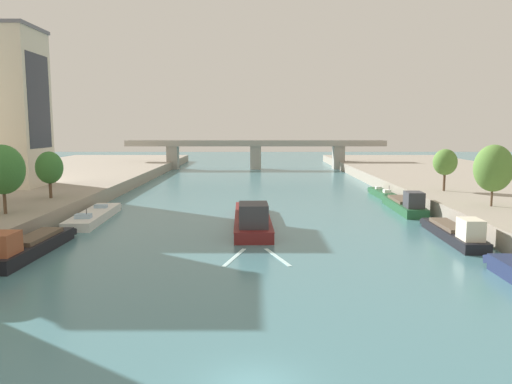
# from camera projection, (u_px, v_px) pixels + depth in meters

# --- Properties ---
(barge_midriver) EXTENTS (4.36, 20.15, 3.46)m
(barge_midriver) POSITION_uv_depth(u_px,v_px,m) (253.00, 218.00, 54.78)
(barge_midriver) COLOR maroon
(barge_midriver) RESTS_ON ground
(wake_behind_barge) EXTENTS (5.60, 5.96, 0.03)m
(wake_behind_barge) POSITION_uv_depth(u_px,v_px,m) (257.00, 257.00, 42.12)
(wake_behind_barge) COLOR silver
(wake_behind_barge) RESTS_ON ground
(moored_boat_left_downstream) EXTENTS (3.00, 13.76, 2.84)m
(moored_boat_left_downstream) POSITION_uv_depth(u_px,v_px,m) (29.00, 246.00, 42.55)
(moored_boat_left_downstream) COLOR black
(moored_boat_left_downstream) RESTS_ON ground
(moored_boat_left_far) EXTENTS (3.61, 15.25, 2.09)m
(moored_boat_left_far) POSITION_uv_depth(u_px,v_px,m) (95.00, 216.00, 58.93)
(moored_boat_left_far) COLOR silver
(moored_boat_left_far) RESTS_ON ground
(moored_boat_right_near) EXTENTS (2.82, 13.77, 2.82)m
(moored_boat_right_near) POSITION_uv_depth(u_px,v_px,m) (456.00, 232.00, 48.24)
(moored_boat_right_near) COLOR black
(moored_boat_right_near) RESTS_ON ground
(moored_boat_right_gap_after) EXTENTS (3.08, 14.04, 3.06)m
(moored_boat_right_gap_after) POSITION_uv_depth(u_px,v_px,m) (406.00, 204.00, 64.93)
(moored_boat_right_gap_after) COLOR #235633
(moored_boat_right_gap_after) RESTS_ON ground
(moored_boat_right_second) EXTENTS (2.11, 10.54, 2.11)m
(moored_boat_right_second) POSITION_uv_depth(u_px,v_px,m) (382.00, 193.00, 78.59)
(moored_boat_right_second) COLOR #235633
(moored_boat_right_second) RESTS_ON ground
(tree_left_end_of_row) EXTENTS (4.36, 4.36, 7.14)m
(tree_left_end_of_row) POSITION_uv_depth(u_px,v_px,m) (4.00, 170.00, 51.03)
(tree_left_end_of_row) COLOR brown
(tree_left_end_of_row) RESTS_ON quay_left
(tree_left_third) EXTENTS (3.34, 3.34, 5.87)m
(tree_left_third) POSITION_uv_depth(u_px,v_px,m) (50.00, 168.00, 62.57)
(tree_left_third) COLOR brown
(tree_left_third) RESTS_ON quay_left
(tree_right_second) EXTENTS (4.26, 4.26, 6.97)m
(tree_right_second) POSITION_uv_depth(u_px,v_px,m) (495.00, 168.00, 55.87)
(tree_right_second) COLOR brown
(tree_right_second) RESTS_ON quay_right
(tree_right_nearest) EXTENTS (3.29, 3.29, 5.87)m
(tree_right_nearest) POSITION_uv_depth(u_px,v_px,m) (446.00, 162.00, 69.53)
(tree_right_nearest) COLOR brown
(tree_right_nearest) RESTS_ON quay_right
(bridge_far) EXTENTS (67.18, 4.40, 7.46)m
(bridge_far) POSITION_uv_depth(u_px,v_px,m) (256.00, 150.00, 129.73)
(bridge_far) COLOR #9E998E
(bridge_far) RESTS_ON ground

